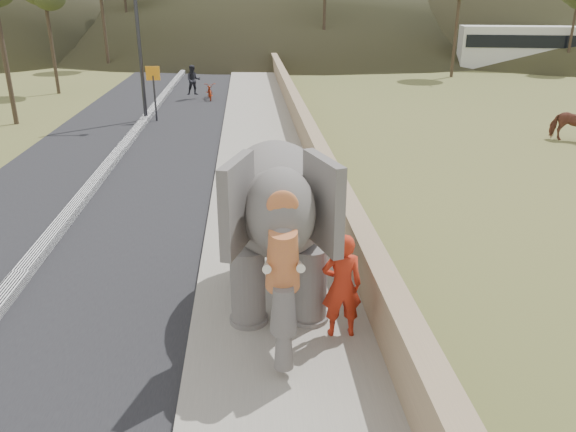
# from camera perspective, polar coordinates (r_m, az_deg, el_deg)

# --- Properties ---
(ground) EXTENTS (160.00, 160.00, 0.00)m
(ground) POSITION_cam_1_polar(r_m,az_deg,el_deg) (11.15, -1.33, -6.66)
(ground) COLOR olive
(ground) RESTS_ON ground
(road) EXTENTS (7.00, 120.00, 0.03)m
(road) POSITION_cam_1_polar(r_m,az_deg,el_deg) (21.00, -16.62, 6.16)
(road) COLOR black
(road) RESTS_ON ground
(median) EXTENTS (0.35, 120.00, 0.22)m
(median) POSITION_cam_1_polar(r_m,az_deg,el_deg) (20.98, -16.64, 6.41)
(median) COLOR black
(median) RESTS_ON ground
(walkway) EXTENTS (3.00, 120.00, 0.15)m
(walkway) POSITION_cam_1_polar(r_m,az_deg,el_deg) (20.49, -2.77, 6.85)
(walkway) COLOR #9E9687
(walkway) RESTS_ON ground
(parapet) EXTENTS (0.30, 120.00, 1.10)m
(parapet) POSITION_cam_1_polar(r_m,az_deg,el_deg) (20.48, 1.87, 8.22)
(parapet) COLOR tan
(parapet) RESTS_ON ground
(lamppost) EXTENTS (1.76, 0.36, 8.00)m
(lamppost) POSITION_cam_1_polar(r_m,az_deg,el_deg) (25.79, -14.51, 20.05)
(lamppost) COLOR #29292D
(lamppost) RESTS_ON ground
(signboard) EXTENTS (0.60, 0.08, 2.40)m
(signboard) POSITION_cam_1_polar(r_m,az_deg,el_deg) (25.80, -13.49, 12.91)
(signboard) COLOR #2D2D33
(signboard) RESTS_ON ground
(cow) EXTENTS (1.80, 1.35, 1.39)m
(cow) POSITION_cam_1_polar(r_m,az_deg,el_deg) (24.31, 27.06, 8.38)
(cow) COLOR brown
(cow) RESTS_ON ground
(distant_car) EXTENTS (4.23, 1.71, 1.44)m
(distant_car) POSITION_cam_1_polar(r_m,az_deg,el_deg) (47.46, 19.68, 14.87)
(distant_car) COLOR #ABACB2
(distant_car) RESTS_ON ground
(bus_white) EXTENTS (11.28, 4.69, 3.10)m
(bus_white) POSITION_cam_1_polar(r_m,az_deg,el_deg) (47.64, 23.80, 15.35)
(bus_white) COLOR silver
(bus_white) RESTS_ON ground
(elephant_and_man) EXTENTS (2.32, 4.11, 2.96)m
(elephant_and_man) POSITION_cam_1_polar(r_m,az_deg,el_deg) (9.78, -1.08, -0.39)
(elephant_and_man) COLOR slate
(elephant_and_man) RESTS_ON ground
(motorcyclist) EXTENTS (1.67, 1.80, 1.81)m
(motorcyclist) POSITION_cam_1_polar(r_m,az_deg,el_deg) (31.15, -8.65, 12.89)
(motorcyclist) COLOR maroon
(motorcyclist) RESTS_ON ground
(trees) EXTENTS (48.56, 43.50, 8.90)m
(trees) POSITION_cam_1_polar(r_m,az_deg,el_deg) (40.05, 0.91, 19.50)
(trees) COLOR #473828
(trees) RESTS_ON ground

